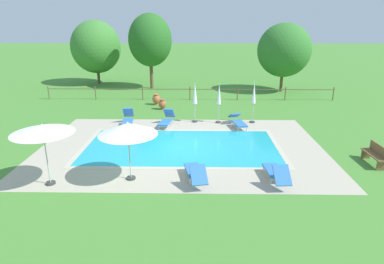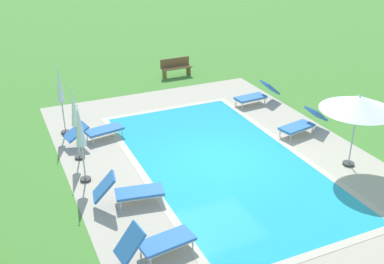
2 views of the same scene
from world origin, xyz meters
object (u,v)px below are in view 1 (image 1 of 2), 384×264
at_px(patio_umbrella_open_by_bench, 42,130).
at_px(tree_centre, 96,47).
at_px(tree_west_mid, 150,40).
at_px(terracotta_urn_near_fence, 156,99).
at_px(tree_far_west, 284,50).
at_px(patio_umbrella_closed_row_mid_west, 219,97).
at_px(sun_lounger_north_end, 276,172).
at_px(sun_lounger_north_far, 167,120).
at_px(patio_umbrella_open_foreground, 128,129).
at_px(sun_lounger_south_near_corner, 238,121).
at_px(sun_lounger_north_near_steps, 128,119).
at_px(wooden_bench_lawn_side, 376,154).
at_px(terracotta_urn_by_tree, 162,104).
at_px(sun_lounger_north_mid, 195,172).
at_px(patio_umbrella_closed_row_centre, 195,96).
at_px(patio_umbrella_closed_row_west, 254,96).

distance_m(patio_umbrella_open_by_bench, tree_centre, 21.62).
bearing_deg(tree_centre, tree_west_mid, -21.39).
height_order(terracotta_urn_near_fence, tree_far_west, tree_far_west).
bearing_deg(patio_umbrella_closed_row_mid_west, sun_lounger_north_end, -77.05).
relative_size(sun_lounger_north_far, patio_umbrella_open_foreground, 0.83).
distance_m(sun_lounger_north_end, terracotta_urn_near_fence, 13.67).
xyz_separation_m(sun_lounger_south_near_corner, tree_centre, (-12.20, 13.87, 3.21)).
distance_m(sun_lounger_north_near_steps, sun_lounger_north_end, 10.09).
height_order(sun_lounger_north_far, patio_umbrella_open_by_bench, patio_umbrella_open_by_bench).
bearing_deg(sun_lounger_north_end, sun_lounger_north_far, 125.01).
distance_m(sun_lounger_north_far, tree_centre, 16.23).
height_order(patio_umbrella_closed_row_mid_west, tree_far_west, tree_far_west).
relative_size(wooden_bench_lawn_side, terracotta_urn_by_tree, 2.07).
distance_m(sun_lounger_north_mid, patio_umbrella_closed_row_centre, 7.94).
height_order(patio_umbrella_closed_row_west, terracotta_urn_by_tree, patio_umbrella_closed_row_west).
bearing_deg(patio_umbrella_open_by_bench, patio_umbrella_open_foreground, 9.18).
relative_size(patio_umbrella_open_by_bench, patio_umbrella_closed_row_west, 0.95).
height_order(patio_umbrella_open_by_bench, patio_umbrella_closed_row_west, patio_umbrella_closed_row_west).
distance_m(sun_lounger_north_far, terracotta_urn_near_fence, 5.38).
distance_m(patio_umbrella_open_foreground, terracotta_urn_by_tree, 10.93).
xyz_separation_m(wooden_bench_lawn_side, tree_west_mid, (-11.99, 16.89, 3.84)).
bearing_deg(tree_centre, sun_lounger_north_end, -58.16).
relative_size(patio_umbrella_closed_row_mid_west, patio_umbrella_closed_row_centre, 1.00).
bearing_deg(sun_lounger_north_far, sun_lounger_north_mid, -75.93).
height_order(sun_lounger_north_mid, patio_umbrella_open_foreground, patio_umbrella_open_foreground).
relative_size(patio_umbrella_closed_row_west, wooden_bench_lawn_side, 1.68).
distance_m(sun_lounger_north_end, wooden_bench_lawn_side, 4.98).
bearing_deg(terracotta_urn_by_tree, sun_lounger_north_mid, -77.54).
xyz_separation_m(patio_umbrella_closed_row_west, tree_centre, (-13.20, 12.96, 1.90)).
distance_m(sun_lounger_north_mid, wooden_bench_lawn_side, 8.00).
distance_m(sun_lounger_south_near_corner, patio_umbrella_closed_row_mid_west, 1.85).
height_order(sun_lounger_north_near_steps, patio_umbrella_closed_row_mid_west, patio_umbrella_closed_row_mid_west).
xyz_separation_m(patio_umbrella_closed_row_west, patio_umbrella_closed_row_mid_west, (-2.09, -0.08, -0.07)).
relative_size(patio_umbrella_closed_row_centre, tree_far_west, 0.42).
distance_m(wooden_bench_lawn_side, tree_far_west, 15.97).
bearing_deg(sun_lounger_north_near_steps, tree_far_west, 41.66).
xyz_separation_m(sun_lounger_south_near_corner, terracotta_urn_near_fence, (-5.46, 5.34, 0.08)).
height_order(sun_lounger_north_mid, sun_lounger_north_far, sun_lounger_north_far).
relative_size(sun_lounger_north_mid, patio_umbrella_closed_row_west, 0.81).
relative_size(sun_lounger_north_far, tree_centre, 0.32).
distance_m(patio_umbrella_closed_row_mid_west, wooden_bench_lawn_side, 8.91).
xyz_separation_m(patio_umbrella_open_by_bench, patio_umbrella_closed_row_west, (9.00, 8.20, -0.54)).
bearing_deg(sun_lounger_north_mid, sun_lounger_south_near_corner, 70.35).
height_order(sun_lounger_north_end, wooden_bench_lawn_side, sun_lounger_north_end).
bearing_deg(tree_far_west, wooden_bench_lawn_side, -88.72).
distance_m(sun_lounger_north_far, tree_west_mid, 12.46).
bearing_deg(terracotta_urn_near_fence, sun_lounger_south_near_corner, -44.37).
bearing_deg(tree_west_mid, sun_lounger_north_near_steps, -89.50).
relative_size(sun_lounger_north_mid, terracotta_urn_near_fence, 2.55).
distance_m(sun_lounger_north_mid, sun_lounger_south_near_corner, 7.31).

